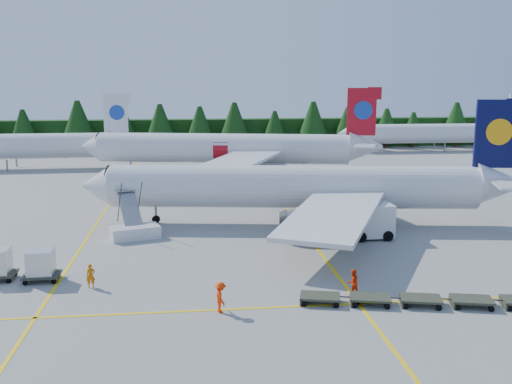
{
  "coord_description": "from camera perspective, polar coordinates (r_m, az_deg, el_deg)",
  "views": [
    {
      "loc": [
        -4.38,
        -39.41,
        14.04
      ],
      "look_at": [
        1.63,
        13.96,
        3.5
      ],
      "focal_mm": 40.0,
      "sensor_mm": 36.0,
      "label": 1
    }
  ],
  "objects": [
    {
      "name": "ground",
      "position": [
        42.07,
        -0.08,
        -8.39
      ],
      "size": [
        320.0,
        320.0,
        0.0
      ],
      "primitive_type": "plane",
      "color": "gray",
      "rests_on": "ground"
    },
    {
      "name": "taxi_stripe_a",
      "position": [
        61.8,
        -15.21,
        -2.42
      ],
      "size": [
        0.25,
        120.0,
        0.01
      ],
      "primitive_type": "cube",
      "color": "yellow",
      "rests_on": "ground"
    },
    {
      "name": "taxi_stripe_b",
      "position": [
        61.92,
        3.4,
        -2.02
      ],
      "size": [
        0.25,
        120.0,
        0.01
      ],
      "primitive_type": "cube",
      "color": "yellow",
      "rests_on": "ground"
    },
    {
      "name": "taxi_stripe_cross",
      "position": [
        36.5,
        0.99,
        -11.51
      ],
      "size": [
        80.0,
        0.25,
        0.01
      ],
      "primitive_type": "cube",
      "color": "yellow",
      "rests_on": "ground"
    },
    {
      "name": "treeline_hedge",
      "position": [
        121.99,
        -4.36,
        5.88
      ],
      "size": [
        220.0,
        4.0,
        6.0
      ],
      "primitive_type": "cube",
      "color": "black",
      "rests_on": "ground"
    },
    {
      "name": "airliner_navy",
      "position": [
        56.04,
        2.9,
        0.45
      ],
      "size": [
        42.05,
        34.37,
        12.27
      ],
      "rotation": [
        0.0,
        0.0,
        -0.14
      ],
      "color": "silver",
      "rests_on": "ground"
    },
    {
      "name": "airliner_red",
      "position": [
        86.43,
        -3.84,
        4.34
      ],
      "size": [
        44.17,
        35.99,
        12.98
      ],
      "rotation": [
        0.0,
        0.0,
        -0.2
      ],
      "color": "silver",
      "rests_on": "ground"
    },
    {
      "name": "airliner_far_right",
      "position": [
        120.66,
        16.61,
        5.66
      ],
      "size": [
        39.12,
        4.05,
        11.38
      ],
      "rotation": [
        0.0,
        0.0,
        -0.0
      ],
      "color": "silver",
      "rests_on": "ground"
    },
    {
      "name": "airstairs",
      "position": [
        52.98,
        -12.09,
        -3.58
      ],
      "size": [
        4.75,
        6.46,
        3.86
      ],
      "rotation": [
        0.0,
        0.0,
        0.3
      ],
      "color": "silver",
      "rests_on": "ground"
    },
    {
      "name": "service_truck",
      "position": [
        51.99,
        10.03,
        -2.97
      ],
      "size": [
        6.56,
        2.58,
        3.14
      ],
      "rotation": [
        0.0,
        0.0,
        0.03
      ],
      "color": "white",
      "rests_on": "ground"
    },
    {
      "name": "dolly_train",
      "position": [
        38.16,
        16.16,
        -10.18
      ],
      "size": [
        15.36,
        4.28,
        0.15
      ],
      "rotation": [
        0.0,
        0.0,
        -0.24
      ],
      "color": "#383C2C",
      "rests_on": "ground"
    },
    {
      "name": "uld_pair",
      "position": [
        44.1,
        -22.63,
        -6.59
      ],
      "size": [
        5.68,
        2.47,
        1.91
      ],
      "rotation": [
        0.0,
        0.0,
        0.02
      ],
      "color": "#383C2C",
      "rests_on": "ground"
    },
    {
      "name": "crew_a",
      "position": [
        41.15,
        -16.2,
        -8.06
      ],
      "size": [
        0.66,
        0.48,
        1.69
      ],
      "primitive_type": "imported",
      "rotation": [
        0.0,
        0.0,
        0.14
      ],
      "color": "#D86604",
      "rests_on": "ground"
    },
    {
      "name": "crew_b",
      "position": [
        38.83,
        9.66,
        -8.88
      ],
      "size": [
        1.02,
        0.91,
        1.75
      ],
      "primitive_type": "imported",
      "rotation": [
        0.0,
        0.0,
        3.48
      ],
      "color": "red",
      "rests_on": "ground"
    },
    {
      "name": "crew_c",
      "position": [
        35.59,
        -3.57,
        -10.47
      ],
      "size": [
        0.71,
        0.9,
        1.94
      ],
      "primitive_type": "imported",
      "rotation": [
        0.0,
        0.0,
        1.8
      ],
      "color": "#FF3505",
      "rests_on": "ground"
    }
  ]
}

